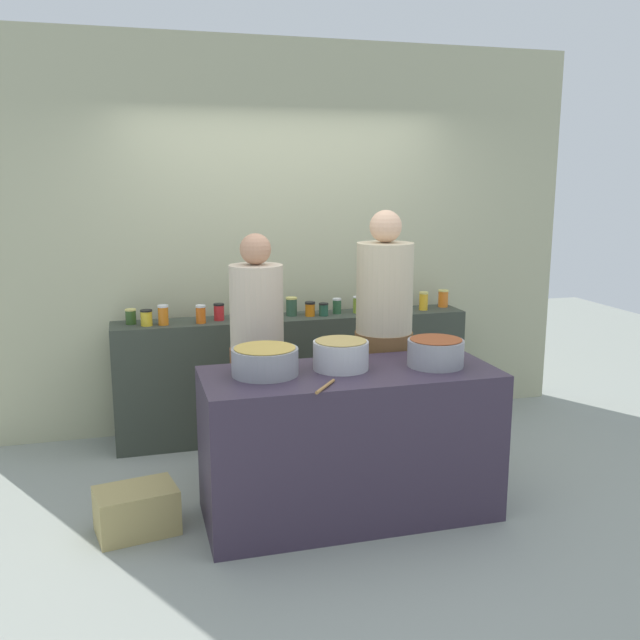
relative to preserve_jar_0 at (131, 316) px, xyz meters
name	(u,v)px	position (x,y,z in m)	size (l,w,h in m)	color
ground	(335,491)	(1.20, -1.13, -0.99)	(12.00, 12.00, 0.00)	gray
storefront_wall	(283,238)	(1.20, 0.32, 0.51)	(4.80, 0.12, 3.00)	#B0B08B
display_shelf	(294,375)	(1.20, -0.03, -0.52)	(2.70, 0.36, 0.93)	#363D33
prep_table	(350,443)	(1.20, -1.43, -0.55)	(1.70, 0.70, 0.88)	#352A3C
preserve_jar_0	(131,316)	(0.00, 0.00, 0.00)	(0.08, 0.08, 0.11)	#2E4D1F
preserve_jar_1	(146,318)	(0.11, -0.09, 0.00)	(0.09, 0.09, 0.11)	gold
preserve_jar_2	(163,315)	(0.22, -0.09, 0.02)	(0.08, 0.08, 0.14)	orange
preserve_jar_3	(201,314)	(0.49, -0.10, 0.01)	(0.07, 0.07, 0.13)	orange
preserve_jar_4	(219,312)	(0.63, -0.03, 0.01)	(0.08, 0.08, 0.13)	red
preserve_jar_5	(253,308)	(0.89, 0.01, 0.02)	(0.09, 0.09, 0.14)	#5D8E1D
preserve_jar_6	(292,306)	(1.19, -0.01, 0.02)	(0.09, 0.09, 0.14)	#2E503A
preserve_jar_7	(310,309)	(1.32, -0.06, 0.00)	(0.08, 0.08, 0.11)	orange
preserve_jar_8	(324,309)	(1.42, -0.07, -0.01)	(0.07, 0.07, 0.10)	#234F3A
preserve_jar_9	(337,306)	(1.55, -0.01, 0.00)	(0.07, 0.07, 0.12)	#2A5534
preserve_jar_10	(358,305)	(1.71, -0.03, 0.01)	(0.07, 0.07, 0.13)	olive
preserve_jar_11	(382,304)	(1.94, 0.03, 0.00)	(0.08, 0.08, 0.10)	#B43D14
preserve_jar_12	(397,302)	(2.06, 0.02, 0.00)	(0.08, 0.08, 0.12)	#CE6E07
preserve_jar_13	(424,301)	(2.26, -0.05, 0.02)	(0.07, 0.07, 0.15)	gold
preserve_jar_14	(443,298)	(2.46, 0.03, 0.01)	(0.08, 0.08, 0.14)	orange
cooking_pot_left	(265,361)	(0.71, -1.38, -0.03)	(0.38, 0.38, 0.16)	gray
cooking_pot_center	(341,355)	(1.16, -1.37, -0.02)	(0.32, 0.32, 0.17)	#B7B7BC
cooking_pot_right	(436,353)	(1.72, -1.46, -0.03)	(0.33, 0.33, 0.16)	gray
wooden_spoon	(325,386)	(0.97, -1.71, -0.10)	(0.02, 0.02, 0.24)	#9E703D
cook_with_tongs	(258,370)	(0.78, -0.75, -0.25)	(0.36, 0.36, 1.62)	brown
cook_in_cap	(383,356)	(1.61, -0.87, -0.19)	(0.39, 0.39, 1.77)	brown
bread_crate	(137,510)	(-0.03, -1.33, -0.86)	(0.44, 0.30, 0.26)	tan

